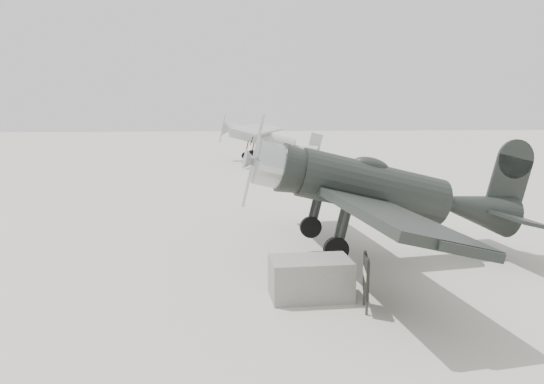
{
  "coord_description": "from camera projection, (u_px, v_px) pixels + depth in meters",
  "views": [
    {
      "loc": [
        -2.19,
        -15.13,
        4.1
      ],
      "look_at": [
        -0.64,
        1.15,
        1.5
      ],
      "focal_mm": 35.0,
      "sensor_mm": 36.0,
      "label": 1
    }
  ],
  "objects": [
    {
      "name": "ground",
      "position": [
        297.0,
        248.0,
        15.73
      ],
      "size": [
        160.0,
        160.0,
        0.0
      ],
      "primitive_type": "plane",
      "color": "#A9A696",
      "rests_on": "ground"
    },
    {
      "name": "lowwing_monoplane",
      "position": [
        385.0,
        191.0,
        14.15
      ],
      "size": [
        7.95,
        11.12,
        3.58
      ],
      "rotation": [
        0.0,
        0.24,
        0.08
      ],
      "color": "black",
      "rests_on": "ground"
    },
    {
      "name": "highwing_monoplane",
      "position": [
        266.0,
        136.0,
        40.92
      ],
      "size": [
        7.92,
        11.02,
        3.13
      ],
      "rotation": [
        0.0,
        0.23,
        -0.29
      ],
      "color": "#9FA2A5",
      "rests_on": "ground"
    },
    {
      "name": "equipment_block",
      "position": [
        310.0,
        278.0,
        11.54
      ],
      "size": [
        1.77,
        1.15,
        0.87
      ],
      "primitive_type": "cube",
      "rotation": [
        0.0,
        0.0,
        0.04
      ],
      "color": "slate",
      "rests_on": "ground"
    },
    {
      "name": "sign_board",
      "position": [
        366.0,
        277.0,
        10.76
      ],
      "size": [
        0.2,
        0.81,
        1.18
      ],
      "rotation": [
        0.0,
        0.0,
        -0.18
      ],
      "color": "#333333",
      "rests_on": "ground"
    }
  ]
}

